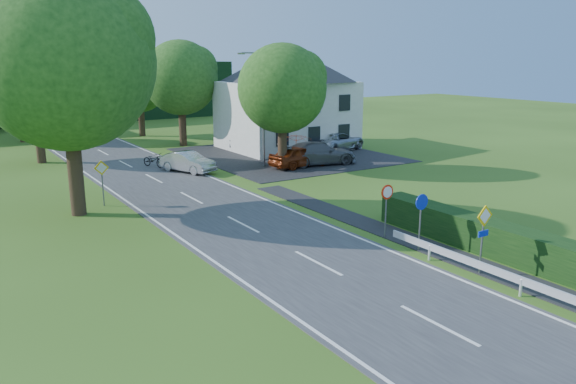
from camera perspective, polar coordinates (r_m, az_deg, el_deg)
road at (r=28.02m, az=-6.56°, el=-2.31°), size 7.00×80.00×0.04m
parking_pad at (r=44.85m, az=-0.20°, el=3.80°), size 14.00×16.00×0.04m
line_edge_left at (r=26.80m, az=-12.80°, el=-3.25°), size 0.12×80.00×0.01m
line_edge_right at (r=29.53m, az=-0.90°, el=-1.34°), size 0.12×80.00×0.01m
line_centre at (r=28.01m, az=-6.56°, el=-2.26°), size 0.12×80.00×0.01m
tree_main at (r=28.88m, az=-21.40°, el=9.03°), size 9.40×9.40×11.64m
tree_left_far at (r=44.88m, az=-24.23°, el=8.12°), size 7.00×7.00×8.58m
tree_right_far at (r=50.01m, az=-10.80°, el=9.80°), size 7.40×7.40×9.09m
tree_left_back at (r=56.82m, az=-25.65°, el=8.63°), size 6.60×6.60×8.07m
tree_right_back at (r=57.21m, az=-14.78°, el=9.28°), size 6.20×6.20×7.56m
tree_right_mid at (r=38.25m, az=-0.58°, el=8.55°), size 7.00×7.00×8.58m
treeline_right at (r=73.09m, az=-17.28°, el=9.75°), size 30.00×5.00×7.00m
house_white at (r=47.91m, az=-0.12°, el=9.71°), size 10.60×8.40×8.60m
streetlight at (r=39.71m, az=-2.68°, el=8.98°), size 2.03×0.18×8.00m
sign_priority_right at (r=21.05m, az=19.25°, el=-3.36°), size 0.78×0.09×2.59m
sign_roundabout at (r=22.95m, az=13.36°, el=-1.89°), size 0.64×0.08×2.37m
sign_speed_limit at (r=24.30m, az=10.01°, el=-0.64°), size 0.64×0.11×2.37m
sign_priority_left at (r=30.69m, az=-18.39°, el=1.74°), size 0.78×0.09×2.44m
moving_car at (r=38.56m, az=-10.15°, el=3.03°), size 2.94×4.38×1.36m
motorcycle at (r=40.81m, az=-13.51°, el=3.19°), size 1.41×2.04×1.01m
parked_car_red at (r=39.73m, az=1.12°, el=3.68°), size 4.72×2.33×1.55m
parked_car_silver_a at (r=47.67m, az=-3.73°, el=5.20°), size 4.30×2.85×1.34m
parked_car_grey at (r=40.65m, az=3.06°, el=3.96°), size 5.99×3.32×1.64m
parked_car_silver_b at (r=46.94m, az=4.94°, el=5.18°), size 6.10×4.06×1.55m
parasol at (r=41.06m, az=0.88°, el=4.43°), size 2.62×2.66×2.14m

